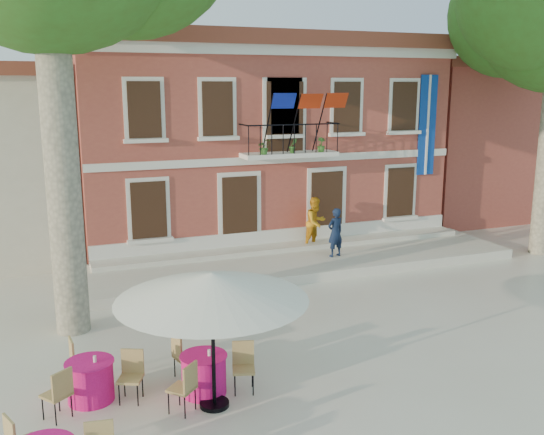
{
  "coord_description": "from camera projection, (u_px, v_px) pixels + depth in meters",
  "views": [
    {
      "loc": [
        -5.68,
        -12.78,
        5.71
      ],
      "look_at": [
        0.6,
        3.5,
        1.91
      ],
      "focal_mm": 40.0,
      "sensor_mm": 36.0,
      "label": 1
    }
  ],
  "objects": [
    {
      "name": "cafe_table_1",
      "position": [
        204.0,
        372.0,
        11.41
      ],
      "size": [
        1.82,
        1.8,
        0.95
      ],
      "color": "#E3157E",
      "rests_on": "ground"
    },
    {
      "name": "main_building",
      "position": [
        246.0,
        136.0,
        23.87
      ],
      "size": [
        13.5,
        9.59,
        7.5
      ],
      "color": "#A84C3C",
      "rests_on": "ground"
    },
    {
      "name": "cafe_table_0",
      "position": [
        90.0,
        379.0,
        11.15
      ],
      "size": [
        1.86,
        1.71,
        0.95
      ],
      "color": "#E3157E",
      "rests_on": "ground"
    },
    {
      "name": "patio_umbrella",
      "position": [
        212.0,
        287.0,
        10.55
      ],
      "size": [
        3.41,
        3.41,
        2.54
      ],
      "color": "black",
      "rests_on": "ground"
    },
    {
      "name": "neighbor_east",
      "position": [
        476.0,
        139.0,
        29.13
      ],
      "size": [
        9.4,
        9.4,
        6.4
      ],
      "color": "#A84C3C",
      "rests_on": "ground"
    },
    {
      "name": "terrace",
      "position": [
        303.0,
        262.0,
        19.55
      ],
      "size": [
        14.0,
        3.4,
        0.3
      ],
      "primitive_type": "cube",
      "color": "silver",
      "rests_on": "ground"
    },
    {
      "name": "pedestrian_navy",
      "position": [
        335.0,
        232.0,
        19.47
      ],
      "size": [
        0.65,
        0.5,
        1.59
      ],
      "primitive_type": "imported",
      "rotation": [
        0.0,
        0.0,
        3.36
      ],
      "color": "#101D38",
      "rests_on": "terrace"
    },
    {
      "name": "ground",
      "position": [
        301.0,
        323.0,
        14.87
      ],
      "size": [
        90.0,
        90.0,
        0.0
      ],
      "primitive_type": "plane",
      "color": "beige",
      "rests_on": "ground"
    },
    {
      "name": "pedestrian_orange",
      "position": [
        316.0,
        222.0,
        20.57
      ],
      "size": [
        1.02,
        0.91,
        1.74
      ],
      "primitive_type": "imported",
      "rotation": [
        0.0,
        0.0,
        0.36
      ],
      "color": "orange",
      "rests_on": "terrace"
    }
  ]
}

